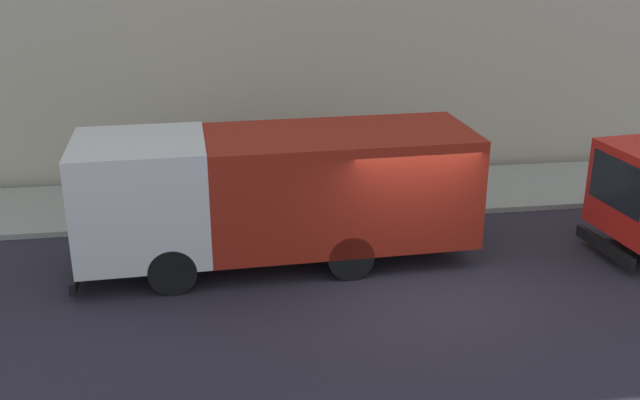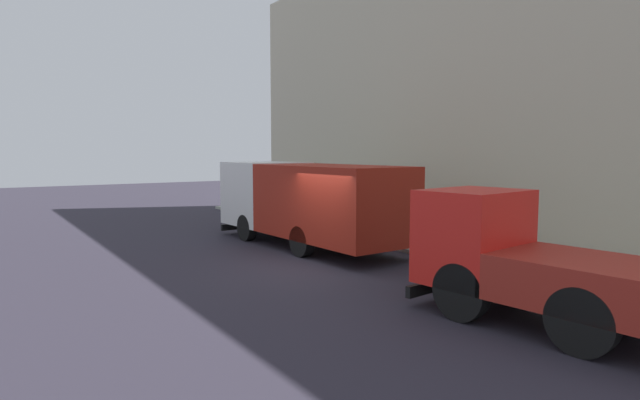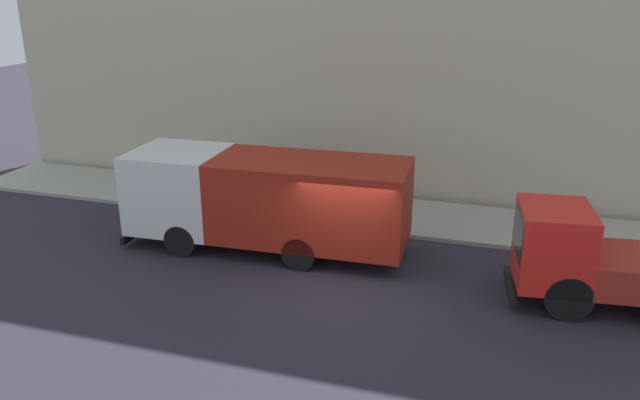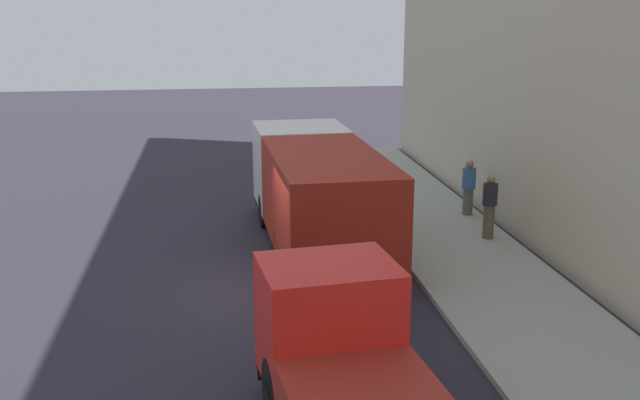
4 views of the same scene
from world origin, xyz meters
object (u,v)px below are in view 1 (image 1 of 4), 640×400
object	(u,v)px
large_utility_truck	(276,190)
traffic_cone_orange	(107,204)
pedestrian_standing	(183,155)
pedestrian_walking	(269,152)

from	to	relation	value
large_utility_truck	traffic_cone_orange	size ratio (longest dim) A/B	14.17
large_utility_truck	pedestrian_standing	distance (m)	5.14
pedestrian_walking	pedestrian_standing	world-z (taller)	pedestrian_walking
pedestrian_standing	traffic_cone_orange	size ratio (longest dim) A/B	2.81
traffic_cone_orange	pedestrian_standing	bearing A→B (deg)	-42.65
large_utility_truck	pedestrian_standing	xyz separation A→B (m)	(4.69, 2.00, -0.59)
large_utility_truck	pedestrian_walking	size ratio (longest dim) A/B	4.83
traffic_cone_orange	pedestrian_walking	bearing A→B (deg)	-66.97
pedestrian_standing	pedestrian_walking	bearing A→B (deg)	-100.81
pedestrian_standing	traffic_cone_orange	world-z (taller)	pedestrian_standing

